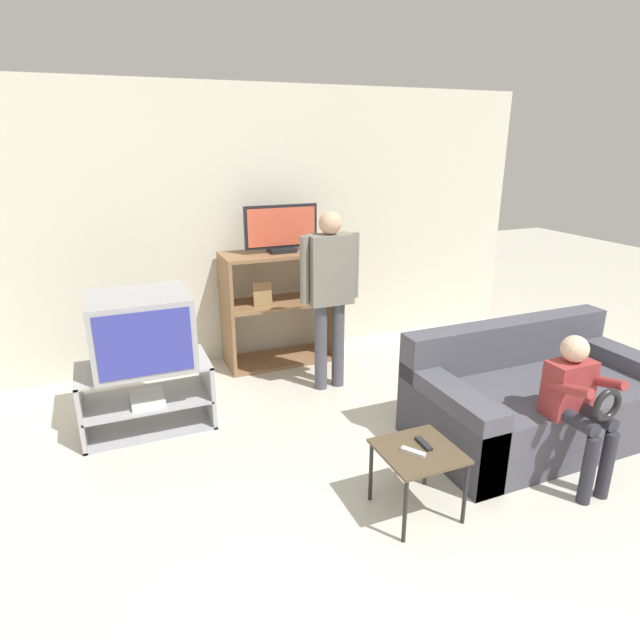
# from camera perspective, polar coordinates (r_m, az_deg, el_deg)

# --- Properties ---
(wall_back) EXTENTS (6.40, 0.06, 2.60)m
(wall_back) POSITION_cam_1_polar(r_m,az_deg,el_deg) (5.24, -9.60, 9.58)
(wall_back) COLOR silver
(wall_back) RESTS_ON ground_plane
(tv_stand) EXTENTS (0.96, 0.52, 0.51)m
(tv_stand) POSITION_cam_1_polar(r_m,az_deg,el_deg) (4.32, -18.00, -7.78)
(tv_stand) COLOR #A8A8AD
(tv_stand) RESTS_ON ground_plane
(television_main) EXTENTS (0.71, 0.60, 0.54)m
(television_main) POSITION_cam_1_polar(r_m,az_deg,el_deg) (4.13, -18.56, -1.07)
(television_main) COLOR #9E9EA3
(television_main) RESTS_ON tv_stand
(media_shelf) EXTENTS (1.07, 0.48, 1.10)m
(media_shelf) POSITION_cam_1_polar(r_m,az_deg,el_deg) (5.22, -4.37, 1.43)
(media_shelf) COLOR #8E6642
(media_shelf) RESTS_ON ground_plane
(television_flat) EXTENTS (0.70, 0.20, 0.44)m
(television_flat) POSITION_cam_1_polar(r_m,az_deg,el_deg) (5.05, -4.16, 9.56)
(television_flat) COLOR black
(television_flat) RESTS_ON media_shelf
(snack_table) EXTENTS (0.44, 0.44, 0.42)m
(snack_table) POSITION_cam_1_polar(r_m,az_deg,el_deg) (3.24, 10.43, -14.24)
(snack_table) COLOR brown
(snack_table) RESTS_ON ground_plane
(remote_control_black) EXTENTS (0.04, 0.15, 0.02)m
(remote_control_black) POSITION_cam_1_polar(r_m,az_deg,el_deg) (3.26, 11.00, -12.81)
(remote_control_black) COLOR #232328
(remote_control_black) RESTS_ON snack_table
(remote_control_white) EXTENTS (0.11, 0.14, 0.02)m
(remote_control_white) POSITION_cam_1_polar(r_m,az_deg,el_deg) (3.17, 9.90, -13.69)
(remote_control_white) COLOR silver
(remote_control_white) RESTS_ON snack_table
(couch) EXTENTS (1.82, 0.96, 0.79)m
(couch) POSITION_cam_1_polar(r_m,az_deg,el_deg) (4.32, 21.86, -7.88)
(couch) COLOR #4C4C56
(couch) RESTS_ON ground_plane
(person_standing_adult) EXTENTS (0.53, 0.20, 1.56)m
(person_standing_adult) POSITION_cam_1_polar(r_m,az_deg,el_deg) (4.52, 1.06, 3.77)
(person_standing_adult) COLOR #4C4C56
(person_standing_adult) RESTS_ON ground_plane
(person_seated_child) EXTENTS (0.33, 0.43, 0.98)m
(person_seated_child) POSITION_cam_1_polar(r_m,az_deg,el_deg) (3.71, 25.85, -7.61)
(person_seated_child) COLOR #2D2D38
(person_seated_child) RESTS_ON ground_plane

